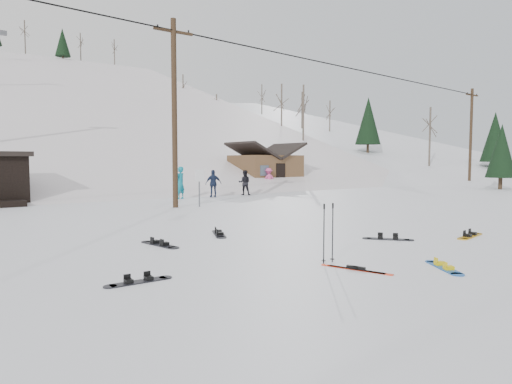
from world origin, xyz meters
TOP-DOWN VIEW (x-y plane):
  - ground at (0.00, 0.00)m, footprint 200.00×200.00m
  - ski_slope at (0.00, 55.00)m, footprint 60.00×85.24m
  - ridge_right at (38.00, 50.00)m, footprint 45.66×93.98m
  - treeline_right at (36.00, 42.00)m, footprint 20.00×60.00m
  - utility_pole at (2.00, 14.00)m, footprint 2.00×0.26m
  - utility_pole_right at (34.00, 17.00)m, footprint 2.00×0.26m
  - trail_sign at (3.10, 13.58)m, footprint 0.50×0.09m
  - cabin at (15.00, 24.00)m, footprint 5.39×4.40m
  - hero_snowboard at (1.10, -0.79)m, footprint 0.87×1.25m
  - hero_skis at (-0.54, 0.20)m, footprint 0.59×1.53m
  - ski_poles at (-0.52, 1.04)m, footprint 0.37×0.10m
  - board_scatter_a at (-4.60, 1.93)m, footprint 1.33×0.25m
  - board_scatter_b at (-2.72, 5.21)m, footprint 0.52×1.55m
  - board_scatter_d at (3.02, 2.16)m, footprint 1.02×1.18m
  - board_scatter_e at (5.43, 1.03)m, footprint 1.58×0.56m
  - board_scatter_f at (-0.50, 5.79)m, footprint 0.83×1.47m
  - skier_teal at (4.39, 18.32)m, footprint 0.83×0.71m
  - skier_dark at (9.19, 18.55)m, footprint 1.01×0.97m
  - skier_pink at (13.68, 21.82)m, footprint 1.15×0.74m
  - skier_navy at (6.62, 18.21)m, footprint 1.08×0.70m

SIDE VIEW (x-z plane):
  - ski_slope at x=0.00m, z-range -44.99..20.99m
  - ridge_right at x=38.00m, z-range -38.30..16.30m
  - ground at x=0.00m, z-range 0.00..0.00m
  - treeline_right at x=36.00m, z-range -5.00..5.00m
  - hero_skis at x=-0.54m, z-range -0.02..0.06m
  - board_scatter_a at x=-4.60m, z-range -0.02..0.07m
  - hero_snowboard at x=1.10m, z-range -0.02..0.08m
  - board_scatter_d at x=3.02m, z-range -0.02..0.08m
  - board_scatter_b at x=-2.72m, z-range -0.03..0.08m
  - board_scatter_f at x=-0.50m, z-range -0.03..0.08m
  - board_scatter_e at x=5.43m, z-range -0.03..0.09m
  - ski_poles at x=-0.52m, z-range 0.02..1.36m
  - skier_dark at x=9.19m, z-range 0.00..1.64m
  - skier_pink at x=13.68m, z-range 0.00..1.70m
  - skier_navy at x=6.62m, z-range 0.00..1.70m
  - skier_teal at x=4.39m, z-range 0.00..1.92m
  - trail_sign at x=3.10m, z-range 0.35..2.20m
  - cabin at x=15.00m, z-range -0.40..3.37m
  - utility_pole at x=2.00m, z-range 0.18..9.18m
  - utility_pole_right at x=34.00m, z-range 0.18..9.18m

